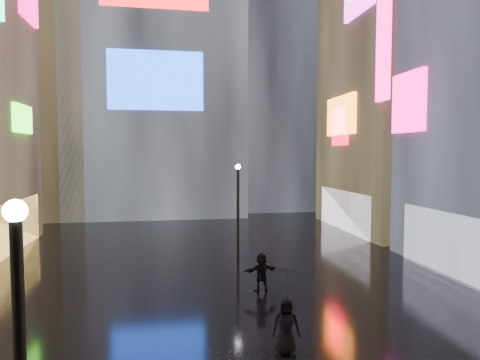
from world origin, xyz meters
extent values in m
plane|color=black|center=(0.00, 20.00, 0.00)|extent=(140.00, 140.00, 0.00)
cube|color=#FFC659|center=(-11.10, 26.00, 1.50)|extent=(0.20, 10.00, 3.00)
cube|color=#39E519|center=(-10.85, 27.82, 7.91)|extent=(0.25, 3.00, 1.71)
cube|color=#FE0C77|center=(-10.85, 29.70, 15.31)|extent=(0.25, 3.32, 1.94)
cube|color=white|center=(11.10, 17.00, 1.50)|extent=(0.20, 9.00, 3.00)
cube|color=#FE0C77|center=(10.85, 21.12, 8.58)|extent=(0.25, 2.99, 3.26)
cube|color=#FE0C77|center=(10.85, 24.00, 14.00)|extent=(0.25, 1.40, 10.00)
cube|color=black|center=(16.00, 30.00, 14.00)|extent=(10.00, 12.00, 28.00)
cube|color=white|center=(11.10, 30.00, 1.50)|extent=(0.20, 9.00, 3.00)
cube|color=orange|center=(10.85, 30.32, 8.66)|extent=(0.25, 4.92, 2.91)
cube|color=#FE0C23|center=(10.85, 30.44, 7.84)|extent=(0.25, 2.63, 2.87)
cube|color=black|center=(-3.00, 44.00, 21.00)|extent=(16.00, 14.00, 42.00)
cube|color=#194CFF|center=(-3.00, 36.90, 12.00)|extent=(8.00, 0.20, 5.00)
cube|color=black|center=(9.00, 46.00, 17.00)|extent=(12.00, 12.00, 34.00)
cube|color=black|center=(-14.00, 42.00, 13.00)|extent=(10.00, 10.00, 26.00)
sphere|color=white|center=(-4.02, 5.34, 5.05)|extent=(0.30, 0.30, 0.30)
cylinder|color=black|center=(1.76, 23.00, 2.50)|extent=(0.16, 0.16, 5.00)
sphere|color=white|center=(1.76, 23.00, 5.05)|extent=(0.30, 0.30, 0.30)
imported|color=black|center=(1.21, 11.20, 0.82)|extent=(0.88, 0.65, 1.64)
imported|color=black|center=(1.75, 16.88, 0.80)|extent=(1.55, 0.75, 1.61)
imported|color=black|center=(1.21, 11.20, 2.08)|extent=(1.13, 1.12, 0.87)
camera|label=1|loc=(-2.12, -0.42, 5.77)|focal=32.00mm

